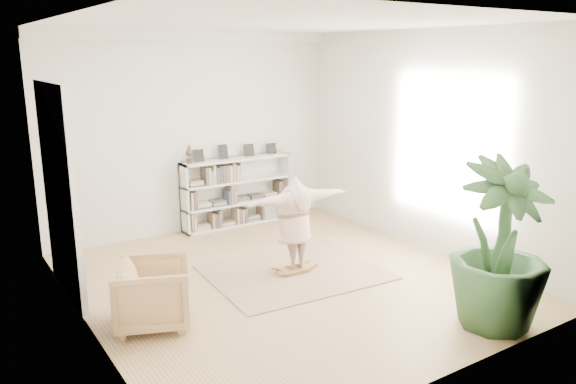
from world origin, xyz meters
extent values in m
plane|color=#9A7D4F|center=(0.00, 0.00, 0.00)|extent=(6.00, 6.00, 0.00)
plane|color=silver|center=(0.00, 3.00, 1.80)|extent=(5.50, 0.00, 5.50)
plane|color=silver|center=(0.00, -3.00, 1.80)|extent=(5.50, 0.00, 5.50)
plane|color=silver|center=(-2.75, 0.00, 1.80)|extent=(0.00, 6.00, 6.00)
plane|color=silver|center=(2.75, 0.00, 1.80)|extent=(0.00, 6.00, 6.00)
plane|color=white|center=(0.00, 0.00, 3.60)|extent=(6.00, 6.00, 0.00)
cube|color=white|center=(0.00, 2.94, 3.51)|extent=(5.50, 0.12, 0.18)
cube|color=white|center=(-2.71, 1.30, 1.40)|extent=(0.08, 1.78, 2.92)
cube|color=silver|center=(-2.69, 0.90, 1.40)|extent=(0.06, 0.78, 2.80)
cube|color=silver|center=(-2.69, 1.70, 1.40)|extent=(0.06, 0.78, 2.80)
cube|color=silver|center=(-0.33, 2.81, 0.65)|extent=(0.04, 0.35, 1.30)
cube|color=silver|center=(1.83, 2.81, 0.65)|extent=(0.04, 0.35, 1.30)
cube|color=silver|center=(0.75, 2.96, 0.65)|extent=(2.20, 0.04, 1.30)
cube|color=silver|center=(0.75, 2.81, 0.02)|extent=(2.20, 0.35, 0.04)
cube|color=silver|center=(0.75, 2.81, 0.43)|extent=(2.20, 0.35, 0.04)
cube|color=silver|center=(0.75, 2.81, 0.86)|extent=(2.20, 0.35, 0.04)
cube|color=silver|center=(0.75, 2.81, 1.28)|extent=(2.20, 0.35, 0.04)
cube|color=black|center=(0.00, 2.85, 1.42)|extent=(0.18, 0.07, 0.24)
cube|color=black|center=(0.50, 2.85, 1.42)|extent=(0.18, 0.07, 0.24)
cube|color=black|center=(1.05, 2.85, 1.42)|extent=(0.18, 0.07, 0.24)
cube|color=black|center=(1.55, 2.85, 1.42)|extent=(0.18, 0.07, 0.24)
imported|color=tan|center=(-2.07, -0.29, 0.40)|extent=(1.14, 1.13, 0.81)
cube|color=tan|center=(0.28, 0.16, 0.01)|extent=(2.62, 2.16, 0.02)
cube|color=olive|center=(0.28, 0.16, 0.07)|extent=(0.49, 0.31, 0.03)
cube|color=olive|center=(0.28, 0.16, 0.04)|extent=(0.32, 0.07, 0.04)
cube|color=olive|center=(0.28, 0.16, 0.04)|extent=(0.32, 0.07, 0.04)
cube|color=olive|center=(0.28, 0.16, 0.07)|extent=(0.19, 0.06, 0.10)
cube|color=olive|center=(0.28, 0.16, 0.07)|extent=(0.19, 0.06, 0.10)
imported|color=beige|center=(0.28, 0.16, 0.82)|extent=(1.75, 0.58, 1.40)
imported|color=#294C26|center=(1.37, -2.55, 1.02)|extent=(1.30, 1.30, 2.04)
camera|label=1|loc=(-4.14, -6.40, 3.20)|focal=35.00mm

